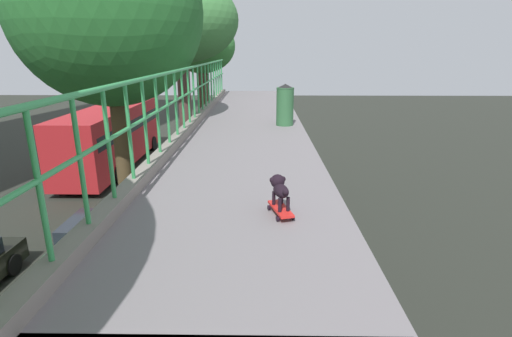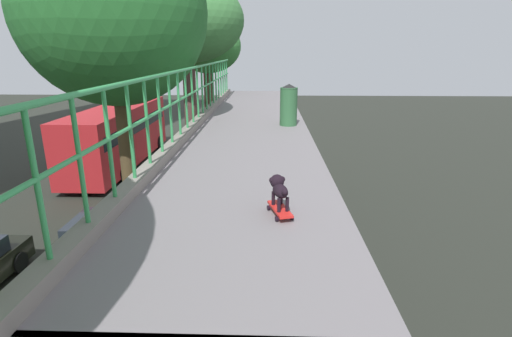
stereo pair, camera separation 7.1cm
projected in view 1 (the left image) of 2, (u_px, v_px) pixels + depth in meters
name	position (u px, v px, depth m)	size (l,w,h in m)	color
car_green_fifth	(96.00, 236.00, 13.05)	(1.85, 3.81, 1.42)	#217139
city_bus	(112.00, 134.00, 22.88)	(2.75, 11.23, 3.54)	#B11E23
roadside_tree_mid	(108.00, 14.00, 8.69)	(4.28, 4.28, 9.69)	#4D3D24
roadside_tree_far	(181.00, 23.00, 16.99)	(5.14, 5.14, 9.84)	#533431
roadside_tree_farthest	(202.00, 49.00, 21.12)	(3.71, 3.71, 8.44)	brown
toy_skateboard	(281.00, 209.00, 3.95)	(0.27, 0.47, 0.08)	red
small_dog	(280.00, 188.00, 3.93)	(0.22, 0.38, 0.32)	black
litter_bin	(285.00, 104.00, 8.60)	(0.39, 0.39, 0.92)	#306239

